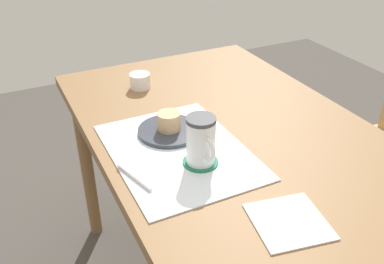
{
  "coord_description": "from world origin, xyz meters",
  "views": [
    {
      "loc": [
        0.91,
        -0.56,
        1.35
      ],
      "look_at": [
        0.06,
        -0.15,
        0.78
      ],
      "focal_mm": 40.0,
      "sensor_mm": 36.0,
      "label": 1
    }
  ],
  "objects": [
    {
      "name": "coffee_mug",
      "position": [
        0.13,
        -0.16,
        0.8
      ],
      "size": [
        0.11,
        0.07,
        0.12
      ],
      "color": "white",
      "rests_on": "coffee_coaster"
    },
    {
      "name": "placemat",
      "position": [
        0.06,
        -0.19,
        0.73
      ],
      "size": [
        0.44,
        0.33,
        0.0
      ],
      "primitive_type": "cube",
      "color": "white",
      "rests_on": "dining_table"
    },
    {
      "name": "sugar_bowl",
      "position": [
        -0.36,
        -0.14,
        0.76
      ],
      "size": [
        0.07,
        0.07,
        0.05
      ],
      "primitive_type": "cylinder",
      "color": "white",
      "rests_on": "dining_table"
    },
    {
      "name": "paper_napkin",
      "position": [
        0.4,
        -0.09,
        0.73
      ],
      "size": [
        0.17,
        0.17,
        0.0
      ],
      "primitive_type": "cube",
      "rotation": [
        0.0,
        0.0,
        -0.18
      ],
      "color": "white",
      "rests_on": "dining_table"
    },
    {
      "name": "teaspoon",
      "position": [
        0.12,
        -0.33,
        0.74
      ],
      "size": [
        0.13,
        0.04,
        0.01
      ],
      "primitive_type": "cylinder",
      "rotation": [
        0.0,
        1.57,
        0.28
      ],
      "color": "silver",
      "rests_on": "placemat"
    },
    {
      "name": "pastry",
      "position": [
        -0.04,
        -0.17,
        0.77
      ],
      "size": [
        0.06,
        0.06,
        0.05
      ],
      "primitive_type": "cylinder",
      "color": "tan",
      "rests_on": "pastry_plate"
    },
    {
      "name": "pastry_plate",
      "position": [
        -0.04,
        -0.17,
        0.74
      ],
      "size": [
        0.18,
        0.18,
        0.01
      ],
      "primitive_type": "cylinder",
      "color": "#333842",
      "rests_on": "placemat"
    },
    {
      "name": "dining_table",
      "position": [
        0.0,
        0.0,
        0.65
      ],
      "size": [
        1.18,
        0.76,
        0.73
      ],
      "color": "brown",
      "rests_on": "ground_plane"
    },
    {
      "name": "coffee_coaster",
      "position": [
        0.13,
        -0.16,
        0.74
      ],
      "size": [
        0.09,
        0.09,
        0.0
      ],
      "primitive_type": "cylinder",
      "color": "#196B4C",
      "rests_on": "placemat"
    }
  ]
}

